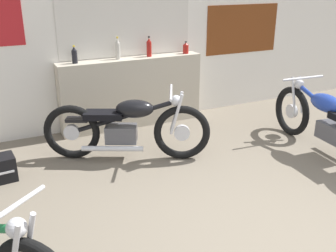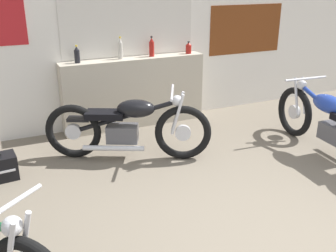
{
  "view_description": "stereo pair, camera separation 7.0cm",
  "coord_description": "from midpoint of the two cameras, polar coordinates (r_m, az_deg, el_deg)",
  "views": [
    {
      "loc": [
        -2.07,
        -2.03,
        2.15
      ],
      "look_at": [
        -0.46,
        1.35,
        0.7
      ],
      "focal_mm": 42.0,
      "sensor_mm": 36.0,
      "label": 1
    },
    {
      "loc": [
        -2.01,
        -2.06,
        2.15
      ],
      "look_at": [
        -0.46,
        1.35,
        0.7
      ],
      "focal_mm": 42.0,
      "sensor_mm": 36.0,
      "label": 2
    }
  ],
  "objects": [
    {
      "name": "bottle_left_center",
      "position": [
        5.7,
        -6.57,
        11.04
      ],
      "size": [
        0.07,
        0.07,
        0.32
      ],
      "color": "#B7B2A8",
      "rests_on": "sill_counter"
    },
    {
      "name": "sill_counter",
      "position": [
        5.88,
        -4.53,
        4.89
      ],
      "size": [
        2.14,
        0.28,
        1.02
      ],
      "color": "#B7AD99",
      "rests_on": "ground_plane"
    },
    {
      "name": "bottle_right_center",
      "position": [
        6.08,
        3.33,
        11.21
      ],
      "size": [
        0.09,
        0.09,
        0.18
      ],
      "color": "maroon",
      "rests_on": "sill_counter"
    },
    {
      "name": "bottle_center",
      "position": [
        5.85,
        -2.04,
        11.32
      ],
      "size": [
        0.07,
        0.07,
        0.3
      ],
      "color": "maroon",
      "rests_on": "sill_counter"
    },
    {
      "name": "motorcycle_black",
      "position": [
        4.8,
        -5.47,
        -0.1
      ],
      "size": [
        1.87,
        1.03,
        0.87
      ],
      "color": "black",
      "rests_on": "ground_plane"
    },
    {
      "name": "motorcycle_blue",
      "position": [
        5.25,
        23.21,
        0.17
      ],
      "size": [
        0.64,
        2.19,
        0.88
      ],
      "color": "black",
      "rests_on": "ground_plane"
    },
    {
      "name": "ground_plane",
      "position": [
        3.6,
        17.02,
        -16.55
      ],
      "size": [
        24.0,
        24.0,
        0.0
      ],
      "primitive_type": "plane",
      "color": "#706656"
    },
    {
      "name": "bottle_leftmost",
      "position": [
        5.53,
        -12.71,
        10.01
      ],
      "size": [
        0.07,
        0.07,
        0.24
      ],
      "color": "black",
      "rests_on": "sill_counter"
    },
    {
      "name": "wall_back",
      "position": [
        5.9,
        -4.21,
        13.81
      ],
      "size": [
        10.0,
        0.07,
        2.8
      ],
      "color": "silver",
      "rests_on": "ground_plane"
    }
  ]
}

